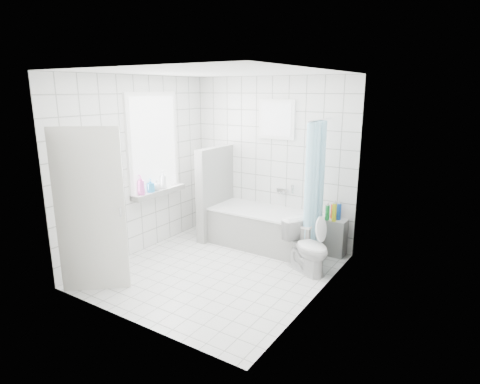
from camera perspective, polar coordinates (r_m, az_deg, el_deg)
The scene contains 19 objects.
ground at distance 5.59m, azimuth -3.26°, elevation -11.05°, with size 3.00×3.00×0.00m, color white.
ceiling at distance 5.05m, azimuth -3.69°, elevation 16.66°, with size 3.00×3.00×0.00m, color white.
wall_back at distance 6.41m, azimuth 4.45°, elevation 4.50°, with size 2.80×0.02×2.60m, color white.
wall_front at distance 4.09m, azimuth -15.91°, elevation -1.77°, with size 2.80×0.02×2.60m, color white.
wall_left at distance 6.08m, azimuth -14.23°, elevation 3.54°, with size 0.02×3.00×2.60m, color white.
wall_right at distance 4.51m, azimuth 11.11°, elevation 0.01°, with size 0.02×3.00×2.60m, color white.
window_left at distance 6.21m, azimuth -12.10°, elevation 6.69°, with size 0.01×0.90×1.40m, color white.
window_back at distance 6.25m, azimuth 5.19°, elevation 10.23°, with size 0.50×0.01×0.50m, color white.
window_sill at distance 6.31m, azimuth -11.46°, elevation 0.00°, with size 0.18×1.02×0.08m, color white.
door at distance 5.05m, azimuth -20.50°, elevation -2.63°, with size 0.04×0.80×2.00m, color silver.
bathtub at distance 6.29m, azimuth 3.75°, elevation -5.22°, with size 1.75×0.77×0.58m.
partition_wall at distance 6.60m, azimuth -3.55°, elevation -0.10°, with size 0.15×0.85×1.50m, color white.
tiled_ledge at distance 6.14m, azimuth 12.97°, elevation -6.21°, with size 0.40×0.24×0.55m, color white.
toilet at distance 5.51m, azimuth 9.56°, elevation -7.67°, with size 0.39×0.68×0.70m, color white.
curtain_rod at distance 5.57m, azimuth 11.36°, elevation 10.02°, with size 0.02×0.02×0.80m, color silver.
shower_curtain at distance 5.59m, azimuth 10.42°, elevation 0.73°, with size 0.14×0.48×1.78m, color #55CFF9, non-canonical shape.
tub_faucet at distance 6.37m, azimuth 6.07°, elevation 0.24°, with size 0.18×0.06×0.06m, color silver.
sill_bottles at distance 6.18m, azimuth -12.31°, elevation 1.21°, with size 0.18×0.60×0.29m.
ledge_bottles at distance 5.98m, azimuth 13.15°, elevation -2.81°, with size 0.20×0.19×0.26m.
Camera 1 is at (2.97, -4.08, 2.40)m, focal length 30.00 mm.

